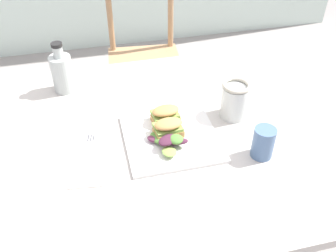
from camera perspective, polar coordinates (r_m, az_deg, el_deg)
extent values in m
plane|color=gray|center=(1.78, -3.12, -18.20)|extent=(8.31, 8.31, 0.00)
cube|color=#BCB7AD|center=(1.19, 1.33, -1.41)|extent=(1.10, 0.93, 0.03)
cube|color=#2D2D33|center=(1.72, -18.09, -4.76)|extent=(0.07, 0.07, 0.71)
cube|color=#2D2D33|center=(1.85, 12.62, -0.04)|extent=(0.07, 0.07, 0.71)
cylinder|color=tan|center=(2.11, -7.39, 1.34)|extent=(0.03, 0.03, 0.43)
cylinder|color=tan|center=(2.13, 1.77, 2.17)|extent=(0.03, 0.03, 0.43)
cylinder|color=tan|center=(2.38, -7.76, 6.31)|extent=(0.03, 0.03, 0.43)
cylinder|color=tan|center=(2.40, 0.39, 7.01)|extent=(0.03, 0.03, 0.43)
cube|color=tan|center=(2.13, -3.47, 9.35)|extent=(0.43, 0.43, 0.02)
cylinder|color=tan|center=(2.19, -8.81, 16.28)|extent=(0.03, 0.03, 0.42)
cylinder|color=tan|center=(2.21, 0.40, 16.95)|extent=(0.03, 0.03, 0.42)
cube|color=white|center=(1.15, 0.46, -1.81)|extent=(0.28, 0.28, 0.01)
cube|color=tan|center=(1.14, 0.06, -0.96)|extent=(0.09, 0.06, 0.02)
cube|color=#84A84C|center=(1.14, -0.04, -0.16)|extent=(0.09, 0.07, 0.01)
ellipsoid|color=tan|center=(1.12, 0.06, 0.33)|extent=(0.09, 0.07, 0.02)
cube|color=tan|center=(1.19, -0.35, 1.07)|extent=(0.09, 0.06, 0.02)
cube|color=#84A84C|center=(1.19, -0.45, 1.85)|extent=(0.09, 0.07, 0.01)
ellipsoid|color=tan|center=(1.17, -0.36, 2.34)|extent=(0.09, 0.07, 0.02)
ellipsoid|color=#602D47|center=(1.12, 0.89, -2.22)|extent=(0.04, 0.05, 0.01)
ellipsoid|color=#84A84C|center=(1.07, 0.17, -3.89)|extent=(0.05, 0.05, 0.01)
ellipsoid|color=#4C2338|center=(1.09, -0.02, -2.12)|extent=(0.07, 0.07, 0.02)
ellipsoid|color=#4C2338|center=(1.09, 0.34, -2.03)|extent=(0.05, 0.05, 0.01)
ellipsoid|color=#4C2338|center=(1.09, 1.71, -2.33)|extent=(0.06, 0.03, 0.02)
ellipsoid|color=#518438|center=(1.12, -1.72, -1.84)|extent=(0.05, 0.07, 0.02)
ellipsoid|color=#518438|center=(1.09, 1.21, -2.01)|extent=(0.05, 0.05, 0.02)
ellipsoid|color=#518438|center=(1.10, 1.60, -2.15)|extent=(0.04, 0.05, 0.01)
ellipsoid|color=#602D47|center=(1.12, -2.03, -1.97)|extent=(0.05, 0.05, 0.01)
cube|color=silver|center=(1.11, -12.03, -4.56)|extent=(0.12, 0.25, 0.00)
cube|color=silver|center=(1.10, -12.21, -5.24)|extent=(0.04, 0.14, 0.00)
cube|color=silver|center=(1.16, -11.60, -2.05)|extent=(0.03, 0.05, 0.00)
cube|color=#38383D|center=(1.17, -11.19, -1.75)|extent=(0.01, 0.03, 0.00)
cube|color=#38383D|center=(1.17, -11.58, -1.76)|extent=(0.01, 0.03, 0.00)
cube|color=#38383D|center=(1.17, -11.96, -1.76)|extent=(0.01, 0.03, 0.00)
cylinder|color=black|center=(1.39, -15.54, 6.91)|extent=(0.07, 0.07, 0.09)
cylinder|color=#B2BCB7|center=(1.38, -15.68, 7.60)|extent=(0.08, 0.08, 0.13)
cylinder|color=#B2BCB7|center=(1.34, -16.32, 10.73)|extent=(0.03, 0.03, 0.04)
cylinder|color=black|center=(1.33, -16.53, 11.70)|extent=(0.04, 0.04, 0.01)
cylinder|color=#995623|center=(1.23, 9.95, 3.23)|extent=(0.08, 0.08, 0.09)
cylinder|color=silver|center=(1.23, 10.01, 3.65)|extent=(0.09, 0.09, 0.11)
torus|color=#B7B29E|center=(1.19, 10.33, 6.05)|extent=(0.09, 0.09, 0.01)
cylinder|color=#4C6B93|center=(1.10, 14.22, -2.45)|extent=(0.06, 0.06, 0.10)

